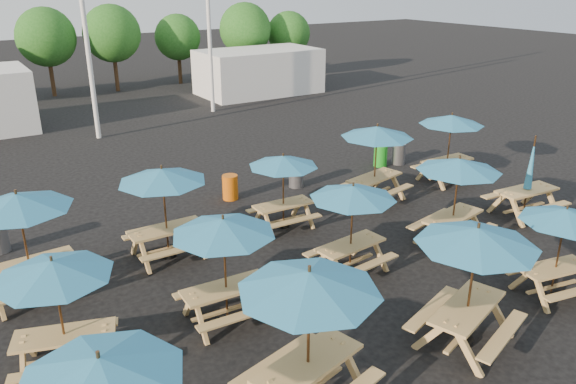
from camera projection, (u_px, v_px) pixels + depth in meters
ground at (318, 248)px, 14.81m from camera, size 120.00×120.00×0.00m
picnic_unit_0 at (101, 377)px, 6.98m from camera, size 2.37×2.37×2.38m
picnic_unit_1 at (54, 275)px, 9.58m from camera, size 2.57×2.57×2.25m
picnic_unit_2 at (18, 208)px, 11.83m from camera, size 2.40×2.40×2.49m
picnic_unit_3 at (309, 289)px, 8.66m from camera, size 2.80×2.80×2.54m
picnic_unit_4 at (224, 232)px, 11.03m from camera, size 2.19×2.19×2.32m
picnic_unit_5 at (162, 180)px, 13.62m from camera, size 2.18×2.18×2.40m
picnic_unit_6 at (476, 243)px, 10.22m from camera, size 2.86×2.86×2.50m
picnic_unit_7 at (353, 197)px, 12.96m from camera, size 2.24×2.24×2.24m
picnic_unit_8 at (283, 165)px, 15.40m from camera, size 2.01×2.01×2.14m
picnic_unit_9 at (565, 220)px, 11.99m from camera, size 2.24×2.24×2.12m
picnic_unit_10 at (459, 170)px, 14.38m from camera, size 2.55×2.55×2.40m
picnic_unit_11 at (377, 136)px, 17.16m from camera, size 2.64×2.64×2.46m
picnic_unit_13 at (528, 183)px, 16.50m from camera, size 2.06×1.83×2.46m
picnic_unit_14 at (451, 124)px, 18.87m from camera, size 2.18×2.18×2.38m
waste_bin_1 at (230, 187)px, 17.93m from camera, size 0.50×0.50×0.80m
waste_bin_2 at (296, 175)px, 18.98m from camera, size 0.50×0.50×0.80m
waste_bin_3 at (381, 156)px, 21.04m from camera, size 0.50×0.50×0.80m
waste_bin_4 at (399, 154)px, 21.28m from camera, size 0.50×0.50×0.80m
event_tent_1 at (259, 72)px, 33.79m from camera, size 7.00×4.00×2.60m
tree_3 at (46, 37)px, 32.17m from camera, size 3.36×3.36×5.09m
tree_4 at (112, 34)px, 33.61m from camera, size 3.41×3.41×5.17m
tree_5 at (178, 37)px, 36.27m from camera, size 2.94×2.94×4.45m
tree_6 at (245, 29)px, 36.71m from camera, size 3.38×3.38×5.13m
tree_7 at (289, 33)px, 38.58m from camera, size 2.95×2.95×4.48m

